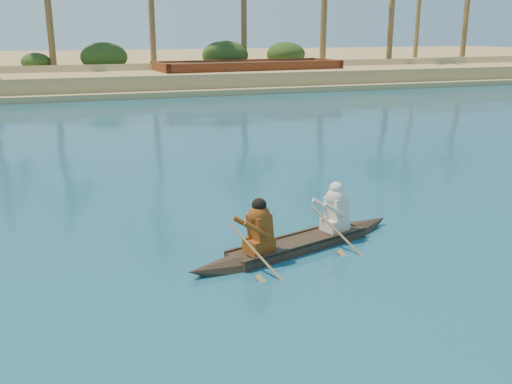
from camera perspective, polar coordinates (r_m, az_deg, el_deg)
name	(u,v)px	position (r m, az deg, el deg)	size (l,w,h in m)	color
sandy_embankment	(20,68)	(60.18, -22.57, 11.36)	(150.00, 51.00, 1.50)	tan
shrub_cluster	(9,72)	(44.81, -23.44, 10.98)	(100.00, 6.00, 2.40)	#1B3513
canoe	(299,236)	(10.92, 4.30, -4.39)	(4.86, 2.05, 1.35)	#3A2D20
barge_right	(248,76)	(42.52, -0.77, 11.49)	(13.67, 5.41, 2.23)	brown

